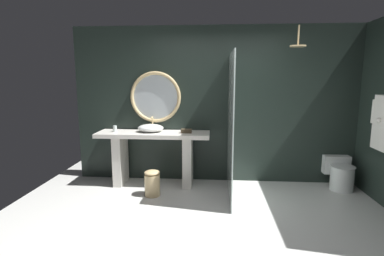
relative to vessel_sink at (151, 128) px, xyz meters
The scene contains 11 objects.
ground_plane 2.15m from the vessel_sink, 56.20° to the right, with size 5.76×5.76×0.00m, color silver.
back_wall_panel 1.17m from the vessel_sink, 15.63° to the left, with size 4.80×0.10×2.60m, color #1E2823.
vanity_counter 0.38m from the vessel_sink, 31.82° to the right, with size 1.83×0.52×0.88m.
vessel_sink is the anchor object (origin of this frame).
tumbler_cup 0.60m from the vessel_sink, behind, with size 0.06×0.06×0.10m, color silver.
tissue_box 0.59m from the vessel_sink, ahead, with size 0.17×0.11×0.06m, color #3D3323.
round_wall_mirror 0.54m from the vessel_sink, 76.94° to the left, with size 0.86×0.06×0.86m.
shower_glass_panel 1.34m from the vessel_sink, 17.59° to the right, with size 0.02×1.31×2.11m, color silver.
rain_shower_head 2.57m from the vessel_sink, ahead, with size 0.23×0.23×0.30m.
toilet 3.14m from the vessel_sink, ahead, with size 0.41×0.53×0.49m.
waste_bin 0.92m from the vessel_sink, 77.14° to the right, with size 0.23×0.23×0.39m.
Camera 1 is at (-0.04, -3.09, 1.75)m, focal length 27.60 mm.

